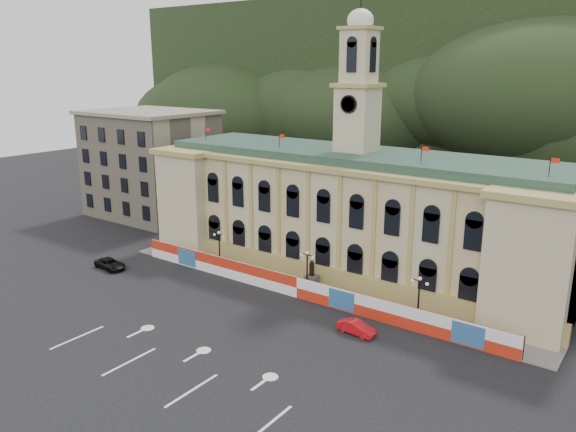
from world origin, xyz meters
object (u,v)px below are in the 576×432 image
Objects in this scene: red_sedan at (356,328)px; black_suv at (110,264)px; lamp_center at (307,268)px; statue at (312,280)px.

red_sedan is 0.82× the size of black_suv.
lamp_center is 1.25× the size of red_sedan.
red_sedan is at bearing -30.77° from lamp_center.
statue is 0.90× the size of red_sedan.
lamp_center is at bearing -66.66° from black_suv.
red_sedan is 35.80m from black_suv.
lamp_center is 27.20m from black_suv.
statue is at bearing 58.87° from red_sedan.
statue reaches higher than black_suv.
lamp_center is 1.02× the size of black_suv.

